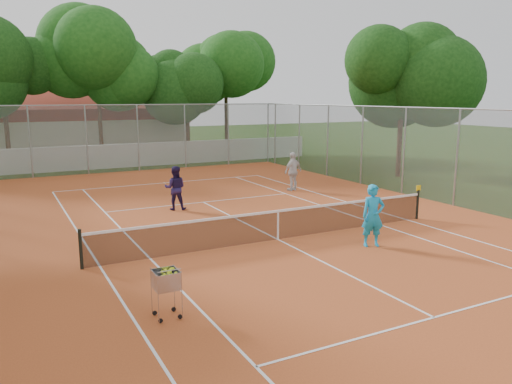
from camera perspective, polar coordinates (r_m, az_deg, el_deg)
name	(u,v)px	position (r m, az deg, el deg)	size (l,w,h in m)	color
ground	(278,240)	(15.87, 2.51, -5.52)	(120.00, 120.00, 0.00)	#1B360E
court_pad	(278,240)	(15.87, 2.51, -5.49)	(18.00, 34.00, 0.02)	#B85123
court_lines	(278,239)	(15.86, 2.51, -5.44)	(10.98, 23.78, 0.01)	white
tennis_net	(278,225)	(15.73, 2.53, -3.74)	(11.88, 0.10, 0.98)	black
perimeter_fence	(278,178)	(15.43, 2.57, 1.63)	(18.00, 34.00, 4.00)	slate
boundary_wall	(131,155)	(33.28, -14.09, 4.10)	(26.00, 0.30, 1.50)	white
clubhouse	(75,126)	(42.61, -20.02, 7.14)	(16.40, 9.00, 4.40)	beige
tropical_trees	(117,89)	(36.00, -15.55, 11.30)	(29.00, 19.00, 10.00)	black
player_near	(373,216)	(15.36, 13.22, -2.64)	(0.69, 0.45, 1.88)	#1795CB
player_far_left	(175,188)	(20.07, -9.22, 0.45)	(0.85, 0.66, 1.75)	#211644
player_far_right	(293,171)	(23.98, 4.26, 2.37)	(1.09, 0.45, 1.86)	silver
ball_hopper	(166,292)	(10.47, -10.20, -11.19)	(0.53, 0.53, 1.10)	#B2B2B9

